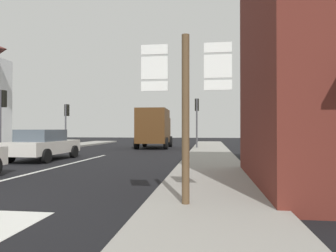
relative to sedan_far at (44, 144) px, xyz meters
The scene contains 9 objects.
ground_plane 2.37m from the sedan_far, 28.21° to the left, with size 80.00×80.00×0.00m, color black.
sidewalk_right 8.05m from the sedan_far, ahead, with size 2.51×44.00×0.14m, color gray.
lane_centre_stripe 3.62m from the sedan_far, 56.00° to the right, with size 0.16×12.00×0.01m, color silver.
sedan_far is the anchor object (origin of this frame).
delivery_truck 10.81m from the sedan_far, 70.44° to the left, with size 2.59×5.06×3.05m.
route_sign_post 11.31m from the sedan_far, 48.41° to the right, with size 1.66×0.14×3.20m.
traffic_light_far_left 9.46m from the sedan_far, 109.11° to the left, with size 0.30×0.49×3.42m.
traffic_light_far_right 11.77m from the sedan_far, 52.82° to the left, with size 0.30×0.49×3.77m.
traffic_light_near_left 3.78m from the sedan_far, 158.28° to the left, with size 0.30×0.49×3.57m.
Camera 1 is at (5.90, -5.10, 1.48)m, focal length 33.26 mm.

